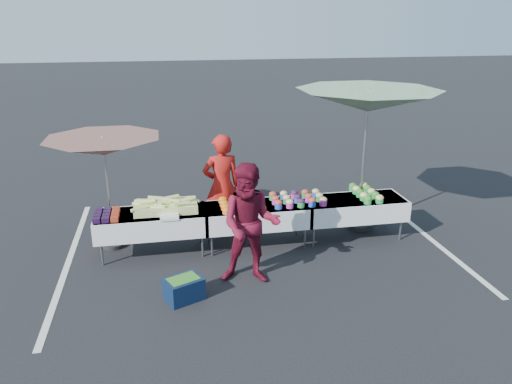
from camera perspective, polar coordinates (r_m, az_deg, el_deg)
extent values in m
plane|color=black|center=(8.99, 0.00, -6.02)|extent=(80.00, 80.00, 0.00)
cube|color=silver|center=(9.02, -20.57, -7.27)|extent=(0.10, 5.00, 0.00)
cube|color=silver|center=(10.04, 18.28, -4.23)|extent=(0.10, 5.00, 0.00)
cube|color=white|center=(8.57, -11.91, -2.46)|extent=(1.80, 0.75, 0.04)
cube|color=white|center=(8.63, -11.84, -3.44)|extent=(1.86, 0.81, 0.36)
cylinder|color=slate|center=(8.58, -17.19, -6.83)|extent=(0.04, 0.04, 0.39)
cylinder|color=slate|center=(9.11, -16.84, -5.21)|extent=(0.04, 0.04, 0.39)
cylinder|color=slate|center=(8.53, -6.14, -6.17)|extent=(0.04, 0.04, 0.39)
cylinder|color=slate|center=(9.06, -6.47, -4.58)|extent=(0.04, 0.04, 0.39)
cube|color=white|center=(8.70, 0.00, -1.68)|extent=(1.80, 0.75, 0.04)
cube|color=white|center=(8.76, 0.00, -2.65)|extent=(1.86, 0.81, 0.36)
cylinder|color=slate|center=(8.54, -5.06, -6.10)|extent=(0.04, 0.04, 0.39)
cylinder|color=slate|center=(9.08, -5.46, -4.51)|extent=(0.04, 0.04, 0.39)
cylinder|color=slate|center=(8.83, 5.62, -5.22)|extent=(0.04, 0.04, 0.39)
cylinder|color=slate|center=(9.35, 4.61, -3.75)|extent=(0.04, 0.04, 0.39)
cube|color=white|center=(9.19, 11.09, -0.88)|extent=(1.80, 0.75, 0.04)
cube|color=white|center=(9.25, 11.02, -1.81)|extent=(1.86, 0.81, 0.36)
cylinder|color=slate|center=(8.87, 6.61, -5.13)|extent=(0.04, 0.04, 0.39)
cylinder|color=slate|center=(9.39, 5.55, -3.67)|extent=(0.04, 0.04, 0.39)
cylinder|color=slate|center=(9.47, 16.16, -4.19)|extent=(0.04, 0.04, 0.39)
cylinder|color=slate|center=(9.95, 14.67, -2.87)|extent=(0.04, 0.04, 0.39)
cube|color=black|center=(8.37, -17.77, -3.10)|extent=(0.12, 0.12, 0.08)
cube|color=black|center=(8.50, -17.68, -2.74)|extent=(0.12, 0.12, 0.08)
cube|color=black|center=(8.63, -17.58, -2.40)|extent=(0.12, 0.12, 0.08)
cube|color=black|center=(8.76, -17.49, -2.06)|extent=(0.12, 0.12, 0.08)
cube|color=black|center=(8.35, -16.82, -3.05)|extent=(0.12, 0.12, 0.08)
cube|color=black|center=(8.48, -16.74, -2.69)|extent=(0.12, 0.12, 0.08)
cube|color=black|center=(8.61, -16.66, -2.34)|extent=(0.12, 0.12, 0.08)
cube|color=black|center=(8.74, -16.58, -2.01)|extent=(0.12, 0.12, 0.08)
cube|color=#9B2A10|center=(8.34, -15.87, -2.99)|extent=(0.12, 0.12, 0.08)
cube|color=#9B2A10|center=(8.47, -15.80, -2.63)|extent=(0.12, 0.12, 0.08)
cube|color=#9B2A10|center=(8.60, -15.73, -2.29)|extent=(0.12, 0.12, 0.08)
cube|color=#9B2A10|center=(8.73, -15.67, -1.95)|extent=(0.12, 0.12, 0.08)
cube|color=#C5DB70|center=(8.58, -10.28, -1.67)|extent=(1.05, 0.55, 0.14)
cylinder|color=#C5DB70|center=(8.72, -8.32, -0.98)|extent=(0.27, 0.09, 0.10)
cylinder|color=#C5DB70|center=(8.60, -12.86, -1.08)|extent=(0.27, 0.14, 0.07)
cylinder|color=#C5DB70|center=(8.43, -9.57, -0.95)|extent=(0.27, 0.14, 0.09)
cylinder|color=#C5DB70|center=(8.61, -13.13, -1.47)|extent=(0.27, 0.15, 0.10)
cylinder|color=#C5DB70|center=(8.50, -11.51, -1.29)|extent=(0.27, 0.15, 0.08)
cylinder|color=#C5DB70|center=(8.58, -10.59, -0.83)|extent=(0.27, 0.10, 0.10)
cylinder|color=#C5DB70|center=(8.46, -10.58, -1.13)|extent=(0.27, 0.07, 0.08)
cylinder|color=#C5DB70|center=(8.39, -11.18, -1.70)|extent=(0.27, 0.14, 0.09)
cylinder|color=#C5DB70|center=(8.73, -11.40, -0.67)|extent=(0.27, 0.12, 0.08)
cylinder|color=#C5DB70|center=(8.66, -7.31, -0.96)|extent=(0.27, 0.16, 0.08)
cylinder|color=#C5DB70|center=(8.52, -12.42, -1.25)|extent=(0.27, 0.11, 0.07)
cylinder|color=#C5DB70|center=(8.35, -10.86, -2.06)|extent=(0.27, 0.10, 0.07)
cylinder|color=#C5DB70|center=(8.68, -9.64, -0.60)|extent=(0.27, 0.12, 0.08)
cylinder|color=#C5DB70|center=(8.36, -13.25, -1.91)|extent=(0.27, 0.15, 0.08)
cylinder|color=#C5DB70|center=(8.58, -12.62, -0.97)|extent=(0.27, 0.10, 0.08)
cylinder|color=#C5DB70|center=(8.51, -8.91, -1.19)|extent=(0.27, 0.16, 0.10)
cylinder|color=#C5DB70|center=(8.47, -12.23, -1.05)|extent=(0.27, 0.12, 0.09)
cylinder|color=#C5DB70|center=(8.32, -8.44, -1.29)|extent=(0.27, 0.09, 0.07)
cylinder|color=#C5DB70|center=(8.38, -7.99, -1.62)|extent=(0.27, 0.10, 0.09)
cylinder|color=#C5DB70|center=(8.44, -8.61, -1.59)|extent=(0.27, 0.12, 0.09)
cylinder|color=#C5DB70|center=(8.78, -9.69, -0.88)|extent=(0.27, 0.10, 0.08)
cylinder|color=#C5DB70|center=(8.54, -7.81, -0.89)|extent=(0.27, 0.14, 0.10)
cylinder|color=#C5DB70|center=(8.77, -8.29, -0.85)|extent=(0.27, 0.12, 0.07)
cube|color=white|center=(8.27, -9.87, -2.80)|extent=(0.30, 0.25, 0.05)
cylinder|color=orange|center=(8.35, -3.35, -2.32)|extent=(0.15, 0.15, 0.05)
ellipsoid|color=#E9490D|center=(8.34, -3.35, -2.07)|extent=(0.15, 0.15, 0.08)
cylinder|color=orange|center=(8.52, -3.51, -1.88)|extent=(0.15, 0.15, 0.05)
ellipsoid|color=#E9490D|center=(8.50, -3.52, -1.63)|extent=(0.15, 0.15, 0.08)
cylinder|color=orange|center=(8.68, -3.67, -1.46)|extent=(0.15, 0.15, 0.05)
ellipsoid|color=#E9490D|center=(8.67, -3.67, -1.21)|extent=(0.15, 0.15, 0.08)
cylinder|color=orange|center=(8.85, -3.82, -1.05)|extent=(0.15, 0.15, 0.05)
ellipsoid|color=#E9490D|center=(8.84, -3.82, -0.80)|extent=(0.15, 0.15, 0.08)
cylinder|color=orange|center=(8.38, -1.99, -2.23)|extent=(0.15, 0.15, 0.05)
ellipsoid|color=#E9490D|center=(8.36, -2.00, -1.97)|extent=(0.15, 0.15, 0.08)
cylinder|color=orange|center=(8.54, -2.18, -1.79)|extent=(0.15, 0.15, 0.05)
ellipsoid|color=#E9490D|center=(8.53, -2.18, -1.54)|extent=(0.15, 0.15, 0.08)
cylinder|color=orange|center=(8.71, -2.36, -1.37)|extent=(0.15, 0.15, 0.05)
ellipsoid|color=#E9490D|center=(8.69, -2.37, -1.12)|extent=(0.15, 0.15, 0.08)
cylinder|color=orange|center=(8.87, -2.54, -0.96)|extent=(0.15, 0.15, 0.05)
ellipsoid|color=#E9490D|center=(8.86, -2.54, -0.72)|extent=(0.15, 0.15, 0.08)
cylinder|color=orange|center=(8.41, -0.65, -2.14)|extent=(0.15, 0.15, 0.05)
ellipsoid|color=#E9490D|center=(8.39, -0.65, -1.88)|extent=(0.15, 0.15, 0.08)
cylinder|color=orange|center=(8.57, -0.86, -1.70)|extent=(0.15, 0.15, 0.05)
ellipsoid|color=#E9490D|center=(8.56, -0.86, -1.45)|extent=(0.15, 0.15, 0.08)
cylinder|color=orange|center=(8.74, -1.07, -1.28)|extent=(0.15, 0.15, 0.05)
ellipsoid|color=#E9490D|center=(8.72, -1.07, -1.04)|extent=(0.15, 0.15, 0.08)
cylinder|color=orange|center=(8.90, -1.26, -0.88)|extent=(0.15, 0.15, 0.05)
ellipsoid|color=#E9490D|center=(8.89, -1.27, -0.64)|extent=(0.15, 0.15, 0.08)
cylinder|color=orange|center=(8.44, 0.69, -2.04)|extent=(0.15, 0.15, 0.05)
ellipsoid|color=#E9490D|center=(8.43, 0.69, -1.79)|extent=(0.15, 0.15, 0.08)
cylinder|color=orange|center=(8.61, 0.45, -1.61)|extent=(0.15, 0.15, 0.05)
ellipsoid|color=#E9490D|center=(8.59, 0.45, -1.36)|extent=(0.15, 0.15, 0.08)
cylinder|color=orange|center=(8.77, 0.22, -1.19)|extent=(0.15, 0.15, 0.05)
ellipsoid|color=#E9490D|center=(8.76, 0.22, -0.95)|extent=(0.15, 0.15, 0.08)
cylinder|color=orange|center=(8.94, 0.00, -0.79)|extent=(0.15, 0.15, 0.05)
ellipsoid|color=#E9490D|center=(8.92, 0.00, -0.55)|extent=(0.15, 0.15, 0.08)
cylinder|color=blue|center=(8.55, 2.58, -1.60)|extent=(0.13, 0.13, 0.10)
ellipsoid|color=#9F3422|center=(8.53, 2.59, -1.22)|extent=(0.14, 0.14, 0.10)
cylinder|color=#C82AAF|center=(8.75, 2.25, -1.09)|extent=(0.13, 0.13, 0.10)
ellipsoid|color=#9F3422|center=(8.73, 2.26, -0.72)|extent=(0.14, 0.14, 0.10)
cylinder|color=#24903D|center=(8.95, 1.94, -0.61)|extent=(0.13, 0.13, 0.10)
ellipsoid|color=#9F3422|center=(8.93, 1.94, -0.24)|extent=(0.14, 0.14, 0.10)
cylinder|color=#C82AAF|center=(8.59, 3.88, -1.51)|extent=(0.13, 0.13, 0.10)
ellipsoid|color=tan|center=(8.57, 3.89, -1.13)|extent=(0.14, 0.14, 0.10)
cylinder|color=#24903D|center=(8.79, 3.52, -1.00)|extent=(0.13, 0.13, 0.10)
ellipsoid|color=tan|center=(8.77, 3.53, -0.64)|extent=(0.14, 0.14, 0.10)
cylinder|color=blue|center=(8.99, 3.18, -0.52)|extent=(0.13, 0.13, 0.10)
ellipsoid|color=tan|center=(8.97, 3.19, -0.16)|extent=(0.14, 0.14, 0.10)
cylinder|color=#24903D|center=(8.64, 5.17, -1.42)|extent=(0.13, 0.13, 0.10)
ellipsoid|color=black|center=(8.62, 5.18, -1.04)|extent=(0.14, 0.14, 0.10)
cylinder|color=blue|center=(8.84, 4.78, -0.92)|extent=(0.13, 0.13, 0.10)
ellipsoid|color=black|center=(8.82, 4.79, -0.55)|extent=(0.14, 0.14, 0.10)
cylinder|color=#C82AAF|center=(9.04, 4.41, -0.44)|extent=(0.13, 0.13, 0.10)
ellipsoid|color=black|center=(9.02, 4.42, -0.08)|extent=(0.14, 0.14, 0.10)
cylinder|color=blue|center=(8.70, 6.43, -1.32)|extent=(0.13, 0.13, 0.10)
ellipsoid|color=#9F3422|center=(8.68, 6.45, -0.95)|extent=(0.14, 0.14, 0.10)
cylinder|color=#C82AAF|center=(8.90, 6.02, -0.83)|extent=(0.13, 0.13, 0.10)
ellipsoid|color=#9F3422|center=(8.88, 6.03, -0.47)|extent=(0.14, 0.14, 0.10)
cylinder|color=#24903D|center=(9.09, 5.63, -0.36)|extent=(0.13, 0.13, 0.10)
ellipsoid|color=#9F3422|center=(9.07, 5.64, 0.00)|extent=(0.14, 0.14, 0.10)
cylinder|color=#C82AAF|center=(8.76, 7.68, -1.23)|extent=(0.13, 0.13, 0.10)
ellipsoid|color=tan|center=(8.74, 7.70, -0.86)|extent=(0.14, 0.14, 0.10)
cylinder|color=#24903D|center=(8.95, 7.25, -0.74)|extent=(0.13, 0.13, 0.10)
ellipsoid|color=tan|center=(8.93, 7.26, -0.38)|extent=(0.14, 0.14, 0.10)
cylinder|color=blue|center=(9.15, 6.83, -0.28)|extent=(0.13, 0.13, 0.10)
ellipsoid|color=tan|center=(9.13, 6.84, 0.08)|extent=(0.14, 0.14, 0.10)
cylinder|color=#24903D|center=(8.99, 12.65, -1.07)|extent=(0.14, 0.14, 0.08)
ellipsoid|color=#238022|center=(8.97, 12.68, -0.74)|extent=(0.14, 0.14, 0.11)
cylinder|color=#24903D|center=(9.14, 12.21, -0.68)|extent=(0.14, 0.14, 0.08)
ellipsoid|color=#E3D465|center=(9.12, 12.24, -0.35)|extent=(0.14, 0.14, 0.11)
cylinder|color=#24903D|center=(9.30, 11.79, -0.30)|extent=(0.14, 0.14, 0.08)
ellipsoid|color=#238022|center=(9.28, 11.82, 0.01)|extent=(0.14, 0.14, 0.11)
cylinder|color=#24903D|center=(9.45, 11.38, 0.06)|extent=(0.14, 0.14, 0.08)
ellipsoid|color=#E3D465|center=(9.44, 11.41, 0.37)|extent=(0.14, 0.14, 0.11)
cylinder|color=#24903D|center=(9.61, 10.99, 0.41)|extent=(0.14, 0.14, 0.08)
ellipsoid|color=#238022|center=(9.59, 11.01, 0.72)|extent=(0.14, 0.14, 0.11)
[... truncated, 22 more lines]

